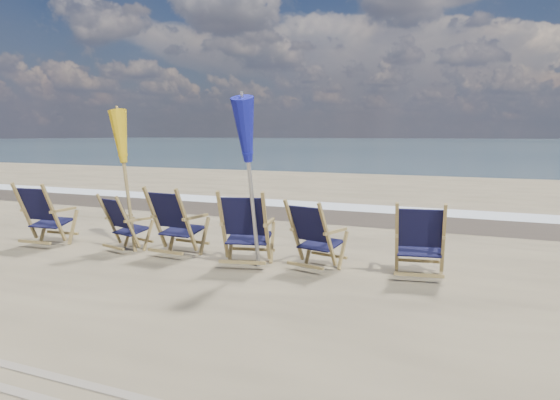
% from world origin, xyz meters
% --- Properties ---
extents(ocean, '(400.00, 400.00, 0.00)m').
position_xyz_m(ocean, '(0.00, 128.00, 0.00)').
color(ocean, '#3D5A66').
rests_on(ocean, ground).
extents(surf_foam, '(200.00, 1.40, 0.01)m').
position_xyz_m(surf_foam, '(0.00, 8.30, 0.00)').
color(surf_foam, silver).
rests_on(surf_foam, ground).
extents(wet_sand_strip, '(200.00, 2.60, 0.00)m').
position_xyz_m(wet_sand_strip, '(0.00, 6.80, 0.00)').
color(wet_sand_strip, '#42362A').
rests_on(wet_sand_strip, ground).
extents(beach_chair_0, '(0.77, 0.85, 1.09)m').
position_xyz_m(beach_chair_0, '(-3.69, 1.33, 0.55)').
color(beach_chair_0, black).
rests_on(beach_chair_0, ground).
extents(beach_chair_1, '(0.75, 0.80, 0.93)m').
position_xyz_m(beach_chair_1, '(-2.30, 1.51, 0.47)').
color(beach_chair_1, black).
rests_on(beach_chair_1, ground).
extents(beach_chair_2, '(0.75, 0.83, 1.10)m').
position_xyz_m(beach_chair_2, '(-1.26, 1.59, 0.55)').
color(beach_chair_2, black).
rests_on(beach_chair_2, ground).
extents(beach_chair_3, '(0.89, 0.96, 1.11)m').
position_xyz_m(beach_chair_3, '(0.08, 1.57, 0.56)').
color(beach_chair_3, black).
rests_on(beach_chair_3, ground).
extents(beach_chair_4, '(0.78, 0.84, 0.99)m').
position_xyz_m(beach_chair_4, '(0.95, 1.65, 0.50)').
color(beach_chair_4, black).
rests_on(beach_chair_4, ground).
extents(beach_chair_5, '(0.79, 0.86, 1.04)m').
position_xyz_m(beach_chair_5, '(2.42, 1.91, 0.52)').
color(beach_chair_5, black).
rests_on(beach_chair_5, ground).
extents(umbrella_yellow, '(0.30, 0.30, 2.27)m').
position_xyz_m(umbrella_yellow, '(-2.52, 1.77, 1.74)').
color(umbrella_yellow, olive).
rests_on(umbrella_yellow, ground).
extents(umbrella_blue, '(0.30, 0.30, 2.43)m').
position_xyz_m(umbrella_blue, '(-0.02, 1.34, 1.88)').
color(umbrella_blue, '#A5A5AD').
rests_on(umbrella_blue, ground).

